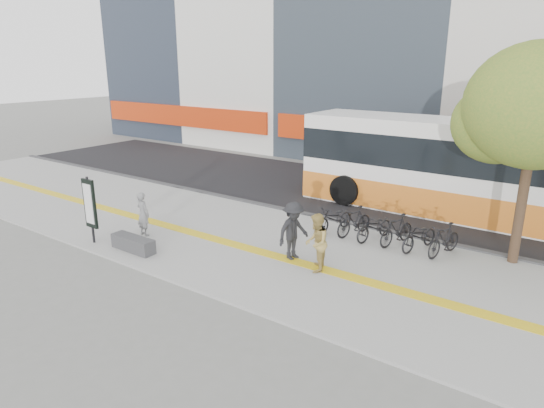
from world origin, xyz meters
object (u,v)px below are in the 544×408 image
Objects in this scene: bench at (133,244)px; street_tree at (536,109)px; pedestrian_dark at (293,231)px; signboard at (90,205)px; bus at (477,173)px; seated_woman at (143,214)px; pedestrian_tan at (316,243)px.

street_tree reaches higher than bench.
bench is at bearing 130.22° from pedestrian_dark.
street_tree is at bearing 29.07° from signboard.
bus is 8.11m from pedestrian_dark.
seated_woman is (-8.54, -8.59, -0.91)m from bus.
signboard is 1.47× the size of seated_woman.
pedestrian_tan is (6.17, 0.91, 0.08)m from seated_woman.
bus is 12.15m from seated_woman.
bus is (9.34, 10.01, 0.37)m from signboard.
bench is at bearing -93.46° from pedestrian_tan.
pedestrian_dark is at bearing -145.73° from street_tree.
pedestrian_tan is at bearing -96.74° from pedestrian_dark.
signboard reaches higher than pedestrian_tan.
seated_woman is 6.24m from pedestrian_tan.
bench is at bearing -128.59° from bus.
bus is at bearing 138.72° from pedestrian_tan.
signboard is at bearing -95.63° from pedestrian_tan.
bus is at bearing -128.08° from seated_woman.
pedestrian_dark reaches higher than pedestrian_tan.
seated_woman is at bearing 125.78° from bench.
street_tree is at bearing 108.10° from pedestrian_tan.
street_tree is 4.21× the size of seated_woman.
street_tree is 5.04m from bus.
pedestrian_dark is at bearing -159.79° from seated_woman.
bench is 0.73× the size of signboard.
street_tree is at bearing -148.34° from seated_woman.
street_tree is 3.79× the size of pedestrian_tan.
bench is 0.96× the size of pedestrian_tan.
pedestrian_tan is at bearing 18.46° from signboard.
signboard is 1.25× the size of pedestrian_dark.
bench is 1.47m from seated_woman.
pedestrian_tan is (6.97, 2.33, -0.46)m from signboard.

